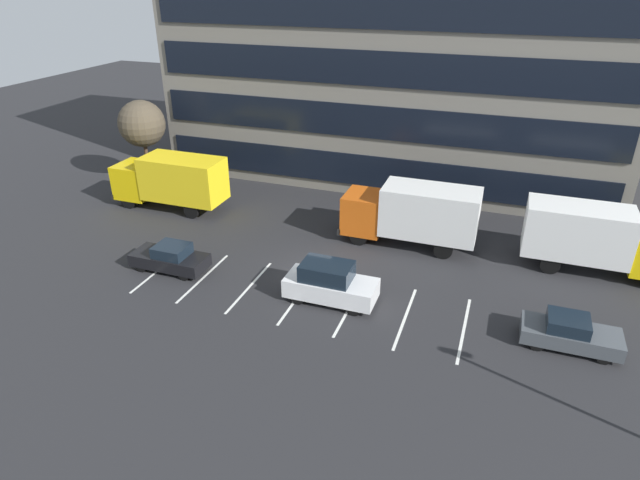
{
  "coord_description": "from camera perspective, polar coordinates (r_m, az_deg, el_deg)",
  "views": [
    {
      "loc": [
        8.99,
        -24.48,
        15.2
      ],
      "look_at": [
        -0.19,
        1.13,
        1.4
      ],
      "focal_mm": 30.22,
      "sensor_mm": 36.0,
      "label": 1
    }
  ],
  "objects": [
    {
      "name": "ground_plane",
      "position": [
        30.18,
        -0.39,
        -3.34
      ],
      "size": [
        120.0,
        120.0,
        0.0
      ],
      "primitive_type": "plane",
      "color": "#262628"
    },
    {
      "name": "office_building",
      "position": [
        43.81,
        8.09,
        18.51
      ],
      "size": [
        34.07,
        12.58,
        18.0
      ],
      "color": "slate",
      "rests_on": "ground_plane"
    },
    {
      "name": "lot_markings",
      "position": [
        28.01,
        -2.32,
        -5.98
      ],
      "size": [
        16.94,
        5.4,
        0.01
      ],
      "color": "silver",
      "rests_on": "ground_plane"
    },
    {
      "name": "box_truck_yellow_all",
      "position": [
        38.81,
        -15.51,
        6.19
      ],
      "size": [
        8.1,
        2.68,
        3.75
      ],
      "color": "yellow",
      "rests_on": "ground_plane"
    },
    {
      "name": "box_truck_orange",
      "position": [
        32.66,
        9.75,
        2.89
      ],
      "size": [
        8.14,
        2.7,
        3.78
      ],
      "color": "#D85914",
      "rests_on": "ground_plane"
    },
    {
      "name": "box_truck_yellow",
      "position": [
        32.99,
        27.24,
        0.3
      ],
      "size": [
        7.99,
        2.65,
        3.7
      ],
      "color": "yellow",
      "rests_on": "ground_plane"
    },
    {
      "name": "sedan_charcoal",
      "position": [
        26.65,
        24.94,
        -8.92
      ],
      "size": [
        4.22,
        1.77,
        1.51
      ],
      "color": "#474C51",
      "rests_on": "ground_plane"
    },
    {
      "name": "suv_white",
      "position": [
        27.17,
        1.05,
        -4.59
      ],
      "size": [
        4.62,
        1.96,
        2.09
      ],
      "color": "white",
      "rests_on": "ground_plane"
    },
    {
      "name": "sedan_black",
      "position": [
        31.18,
        -15.56,
        -1.84
      ],
      "size": [
        4.29,
        1.8,
        1.54
      ],
      "color": "black",
      "rests_on": "ground_plane"
    },
    {
      "name": "bare_tree",
      "position": [
        43.26,
        -18.35,
        11.59
      ],
      "size": [
        3.47,
        3.47,
        6.51
      ],
      "color": "#473323",
      "rests_on": "ground_plane"
    }
  ]
}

